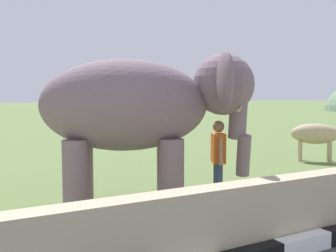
{
  "coord_description": "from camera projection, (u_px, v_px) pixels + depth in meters",
  "views": [
    {
      "loc": [
        -1.42,
        0.46,
        2.17
      ],
      "look_at": [
        2.08,
        6.76,
        1.6
      ],
      "focal_mm": 42.94,
      "sensor_mm": 36.0,
      "label": 1
    }
  ],
  "objects": [
    {
      "name": "barrier_parapet",
      "position": [
        244.0,
        220.0,
        5.35
      ],
      "size": [
        28.0,
        0.36,
        1.0
      ],
      "primitive_type": "cube",
      "color": "tan",
      "rests_on": "ground_plane"
    },
    {
      "name": "person_handler",
      "position": [
        218.0,
        157.0,
        7.93
      ],
      "size": [
        0.39,
        0.62,
        1.66
      ],
      "color": "navy",
      "rests_on": "ground_plane"
    },
    {
      "name": "elephant",
      "position": [
        144.0,
        108.0,
        7.47
      ],
      "size": [
        4.03,
        3.25,
        2.94
      ],
      "color": "slate",
      "rests_on": "ground_plane"
    },
    {
      "name": "cow_near",
      "position": [
        317.0,
        135.0,
        12.98
      ],
      "size": [
        1.65,
        1.61,
        1.23
      ],
      "color": "tan",
      "rests_on": "ground_plane"
    }
  ]
}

